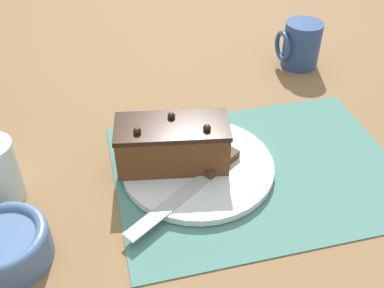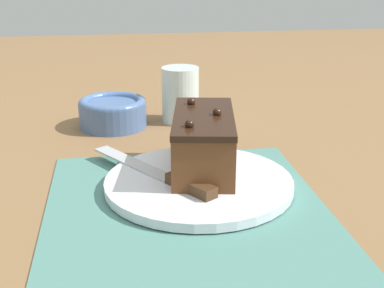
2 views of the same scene
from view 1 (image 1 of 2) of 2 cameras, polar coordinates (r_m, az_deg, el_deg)
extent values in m
plane|color=olive|center=(0.74, 8.29, -3.36)|extent=(3.00, 3.00, 0.00)
cube|color=slate|center=(0.74, 8.31, -3.25)|extent=(0.46, 0.34, 0.00)
cylinder|color=white|center=(0.73, 0.73, -2.81)|extent=(0.25, 0.25, 0.01)
cube|color=brown|center=(0.71, -2.49, -0.24)|extent=(0.18, 0.11, 0.07)
cube|color=black|center=(0.68, -2.57, 2.21)|extent=(0.19, 0.11, 0.01)
sphere|color=black|center=(0.67, 1.91, 2.03)|extent=(0.01, 0.01, 0.01)
sphere|color=black|center=(0.69, -2.65, 3.58)|extent=(0.01, 0.01, 0.01)
sphere|color=black|center=(0.67, -6.98, 1.62)|extent=(0.01, 0.01, 0.01)
cube|color=#472D19|center=(0.72, 3.66, -2.40)|extent=(0.07, 0.06, 0.01)
cube|color=#B7BABF|center=(0.66, -2.94, -7.86)|extent=(0.15, 0.11, 0.00)
cylinder|color=#4C6B9E|center=(0.65, -22.63, -12.07)|extent=(0.12, 0.12, 0.04)
torus|color=#4C6B9E|center=(0.63, -23.12, -10.80)|extent=(0.12, 0.12, 0.02)
cylinder|color=navy|center=(1.03, 13.74, 12.16)|extent=(0.08, 0.08, 0.10)
torus|color=navy|center=(1.01, 11.38, 12.10)|extent=(0.01, 0.07, 0.07)
camera|label=2|loc=(0.90, 47.72, 14.15)|focal=50.00mm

